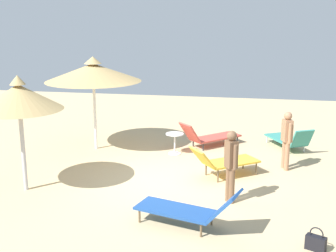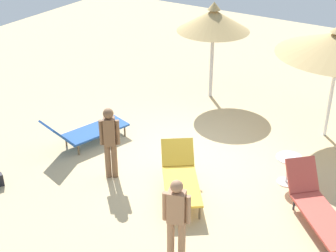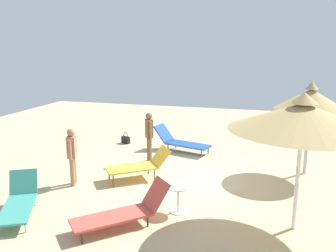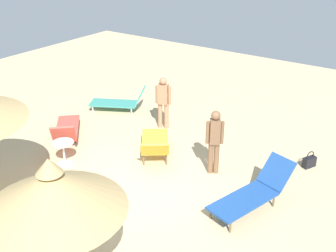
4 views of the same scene
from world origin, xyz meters
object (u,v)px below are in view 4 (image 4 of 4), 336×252
Objects in this scene: parasol_umbrella_near_right at (52,192)px; handbag at (309,162)px; lounge_chair_center at (254,192)px; side_table_round at (63,149)px; lounge_chair_front at (155,144)px; person_standing_back at (214,139)px; person_standing_far_right at (163,100)px; lounge_chair_near_left at (66,130)px; lounge_chair_far_left at (121,102)px.

parasol_umbrella_near_right is 6.23× the size of handbag.
lounge_chair_center is (4.18, -1.24, -1.89)m from parasol_umbrella_near_right.
handbag is 0.70× the size of side_table_round.
side_table_round is at bearing 132.35° from lounge_chair_front.
person_standing_back is 1.04× the size of person_standing_far_right.
lounge_chair_center is at bearing -76.90° from side_table_round.
lounge_chair_front is 1.12× the size of person_standing_back.
person_standing_far_right is at bearing 93.19° from handbag.
person_standing_far_right is at bearing 60.93° from person_standing_back.
lounge_chair_center is 1.38× the size of person_standing_far_right.
parasol_umbrella_near_right is 5.00m from side_table_round.
lounge_chair_near_left is 4.36× the size of handbag.
lounge_chair_front is at bearing 118.46° from handbag.
lounge_chair_near_left is at bearing 112.31° from handbag.
lounge_chair_front is 0.84× the size of lounge_chair_center.
parasol_umbrella_near_right reaches higher than handbag.
lounge_chair_front is at bearing -151.28° from person_standing_far_right.
person_standing_back is at bearing -119.07° from person_standing_far_right.
lounge_chair_far_left is 4.75m from person_standing_back.
lounge_chair_near_left is at bearing 91.60° from lounge_chair_center.
lounge_chair_front is 3.40m from lounge_chair_far_left.
person_standing_far_right is at bearing 61.46° from lounge_chair_center.
person_standing_far_right reaches higher than lounge_chair_far_left.
person_standing_back is 2.61× the size of side_table_round.
lounge_chair_far_left is at bearing 55.98° from lounge_chair_front.
lounge_chair_center is at bearing -112.25° from lounge_chair_far_left.
side_table_round is (-0.94, -0.93, 0.08)m from lounge_chair_near_left.
lounge_chair_near_left is 1.02× the size of lounge_chair_far_left.
lounge_chair_near_left reaches higher than lounge_chair_front.
parasol_umbrella_near_right is at bearing -157.13° from person_standing_far_right.
parasol_umbrella_near_right is 4.38× the size of side_table_round.
lounge_chair_center is at bearing -117.57° from person_standing_back.
lounge_chair_far_left is (2.38, 5.81, -0.07)m from lounge_chair_center.
parasol_umbrella_near_right is at bearing -132.32° from lounge_chair_near_left.
lounge_chair_far_left is at bearing 69.52° from person_standing_back.
person_standing_far_right is 3.59× the size of handbag.
person_standing_far_right is at bearing 28.72° from lounge_chair_front.
lounge_chair_center is at bearing -118.54° from person_standing_far_right.
lounge_chair_near_left is at bearing 101.75° from person_standing_back.
person_standing_far_right is (2.12, 3.89, 0.53)m from lounge_chair_center.
parasol_umbrella_near_right is at bearing -159.33° from lounge_chair_front.
lounge_chair_near_left reaches higher than side_table_round.
lounge_chair_far_left is 1.19× the size of person_standing_far_right.
lounge_chair_front is at bearing 80.98° from lounge_chair_center.
lounge_chair_far_left is 4.27× the size of handbag.
lounge_chair_front is 3.03m from lounge_chair_center.
side_table_round is (-3.47, -1.09, 0.11)m from lounge_chair_far_left.
side_table_round is (-1.57, 1.73, -0.00)m from lounge_chair_front.
person_standing_back reaches higher than person_standing_far_right.
handbag is (-0.02, -6.29, -0.17)m from lounge_chair_far_left.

